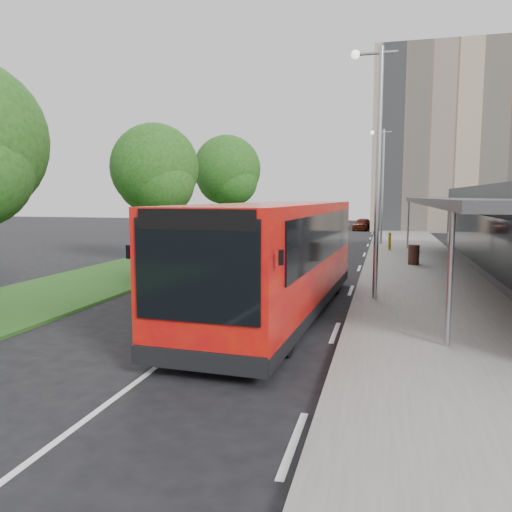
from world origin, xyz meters
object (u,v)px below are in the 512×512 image
at_px(tree_far, 227,174).
at_px(tree_mid, 155,174).
at_px(lamp_post_near, 376,158).
at_px(bus_main, 277,258).
at_px(car_near, 362,224).
at_px(litter_bin, 414,255).
at_px(bus_second, 244,247).
at_px(lamp_post_far, 381,179).
at_px(car_far, 334,221).
at_px(bollard, 390,241).

bearing_deg(tree_far, tree_mid, -90.00).
xyz_separation_m(lamp_post_near, bus_main, (-2.69, -2.43, -3.03)).
height_order(bus_main, car_near, bus_main).
relative_size(litter_bin, car_near, 0.26).
relative_size(tree_mid, bus_second, 0.73).
bearing_deg(tree_mid, lamp_post_far, 49.32).
distance_m(bus_main, car_far, 45.12).
height_order(tree_far, bollard, tree_far).
distance_m(bus_main, car_near, 38.85).
height_order(bus_main, bus_second, bus_main).
bearing_deg(tree_mid, bus_main, -48.33).
xyz_separation_m(tree_far, bus_main, (8.44, -21.48, -3.47)).
xyz_separation_m(bus_main, litter_bin, (4.46, 11.41, -1.06)).
bearing_deg(bollard, lamp_post_near, -92.40).
distance_m(lamp_post_near, bus_second, 6.97).
relative_size(bus_main, bollard, 10.65).
height_order(tree_far, car_far, tree_far).
height_order(lamp_post_far, bollard, lamp_post_far).
relative_size(tree_far, bus_second, 0.82).
bearing_deg(car_near, litter_bin, -73.67).
height_order(tree_far, lamp_post_near, lamp_post_near).
bearing_deg(bus_second, bus_main, -65.80).
distance_m(lamp_post_far, car_near, 17.02).
bearing_deg(car_far, tree_mid, -92.41).
height_order(tree_mid, car_near, tree_mid).
distance_m(lamp_post_near, litter_bin, 10.03).
height_order(tree_far, litter_bin, tree_far).
distance_m(lamp_post_near, car_near, 36.69).
xyz_separation_m(bus_main, bollard, (3.34, 17.94, -0.99)).
bearing_deg(car_near, bollard, -74.28).
bearing_deg(lamp_post_far, litter_bin, -80.90).
xyz_separation_m(lamp_post_near, litter_bin, (1.77, 8.98, -4.08)).
distance_m(tree_mid, car_far, 36.19).
height_order(litter_bin, bollard, bollard).
distance_m(bus_main, bollard, 18.28).
height_order(lamp_post_far, car_far, lamp_post_far).
height_order(tree_mid, litter_bin, tree_mid).
bearing_deg(litter_bin, bus_main, -111.33).
bearing_deg(car_far, lamp_post_near, -76.07).
height_order(tree_mid, lamp_post_near, lamp_post_near).
relative_size(lamp_post_near, lamp_post_far, 1.00).
distance_m(lamp_post_near, lamp_post_far, 20.00).
xyz_separation_m(tree_far, lamp_post_far, (11.13, 0.95, -0.45)).
bearing_deg(lamp_post_far, car_far, 103.81).
bearing_deg(litter_bin, bus_second, -140.25).
bearing_deg(tree_far, bus_main, -68.56).
bearing_deg(tree_mid, tree_far, 90.00).
bearing_deg(litter_bin, bollard, 99.69).
bearing_deg(bollard, car_near, 97.14).
relative_size(lamp_post_far, bus_main, 0.68).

